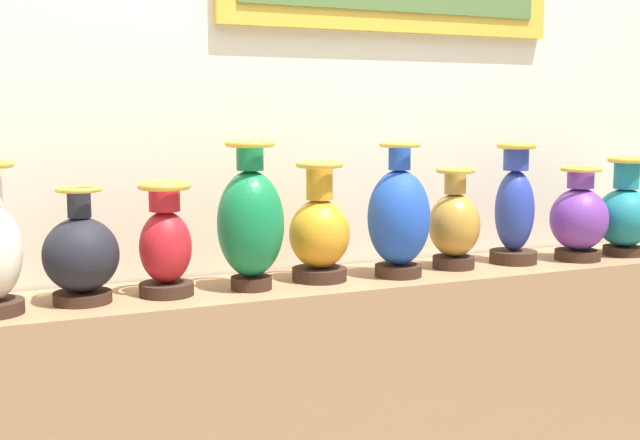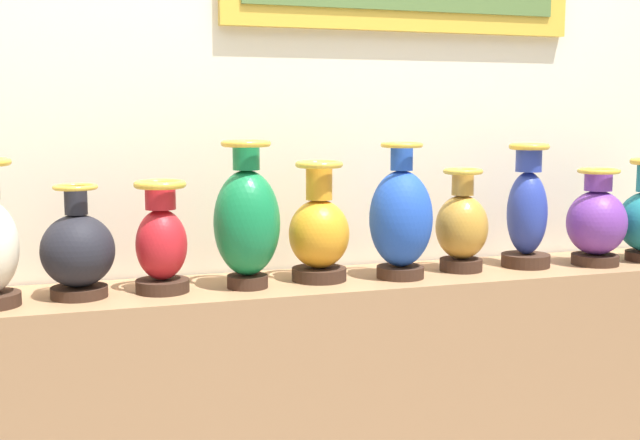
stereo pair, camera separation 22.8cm
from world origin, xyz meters
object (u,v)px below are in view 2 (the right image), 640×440
(vase_amber, at_px, (319,232))
(vase_cobalt, at_px, (527,212))
(vase_crimson, at_px, (161,242))
(vase_onyx, at_px, (78,251))
(vase_ochre, at_px, (462,227))
(vase_violet, at_px, (597,222))
(vase_emerald, at_px, (247,221))
(vase_sapphire, at_px, (401,219))

(vase_amber, xyz_separation_m, vase_cobalt, (0.67, -0.00, 0.03))
(vase_crimson, xyz_separation_m, vase_cobalt, (1.11, 0.01, 0.03))
(vase_onyx, relative_size, vase_ochre, 0.95)
(vase_amber, height_order, vase_violet, vase_amber)
(vase_crimson, relative_size, vase_emerald, 0.74)
(vase_sapphire, relative_size, vase_cobalt, 1.02)
(vase_violet, bearing_deg, vase_cobalt, 169.34)
(vase_onyx, xyz_separation_m, vase_amber, (0.65, 0.01, 0.02))
(vase_ochre, relative_size, vase_cobalt, 0.81)
(vase_cobalt, bearing_deg, vase_crimson, -179.40)
(vase_amber, bearing_deg, vase_onyx, -179.03)
(vase_ochre, bearing_deg, vase_crimson, -179.10)
(vase_sapphire, bearing_deg, vase_onyx, 178.13)
(vase_cobalt, relative_size, vase_violet, 1.26)
(vase_onyx, height_order, vase_crimson, vase_crimson)
(vase_amber, xyz_separation_m, vase_sapphire, (0.23, -0.04, 0.03))
(vase_onyx, distance_m, vase_emerald, 0.44)
(vase_cobalt, xyz_separation_m, vase_violet, (0.22, -0.04, -0.03))
(vase_onyx, xyz_separation_m, vase_sapphire, (0.88, -0.03, 0.05))
(vase_onyx, relative_size, vase_cobalt, 0.77)
(vase_amber, bearing_deg, vase_cobalt, -0.14)
(vase_cobalt, bearing_deg, vase_sapphire, -175.02)
(vase_crimson, relative_size, vase_ochre, 0.96)
(vase_cobalt, bearing_deg, vase_ochre, 179.42)
(vase_sapphire, bearing_deg, vase_emerald, 178.92)
(vase_amber, bearing_deg, vase_ochre, 0.08)
(vase_amber, xyz_separation_m, vase_violet, (0.89, -0.04, -0.00))
(vase_crimson, bearing_deg, vase_onyx, 179.37)
(vase_amber, height_order, vase_ochre, vase_amber)
(vase_ochre, xyz_separation_m, vase_violet, (0.44, -0.04, 0.00))
(vase_ochre, xyz_separation_m, vase_cobalt, (0.22, -0.00, 0.03))
(vase_amber, distance_m, vase_sapphire, 0.24)
(vase_crimson, bearing_deg, vase_cobalt, 0.60)
(vase_sapphire, bearing_deg, vase_violet, -0.33)
(vase_emerald, distance_m, vase_cobalt, 0.88)
(vase_crimson, height_order, vase_sapphire, vase_sapphire)
(vase_ochre, bearing_deg, vase_cobalt, -0.58)
(vase_emerald, bearing_deg, vase_ochre, 2.76)
(vase_onyx, bearing_deg, vase_emerald, -2.68)
(vase_emerald, height_order, vase_ochre, vase_emerald)
(vase_ochre, bearing_deg, vase_emerald, -177.24)
(vase_crimson, height_order, vase_cobalt, vase_cobalt)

